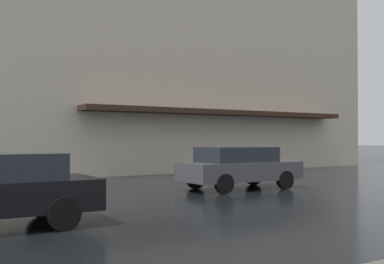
% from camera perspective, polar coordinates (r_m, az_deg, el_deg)
% --- Properties ---
extents(haussmann_block_corner, '(16.62, 21.48, 21.54)m').
position_cam_1_polar(haussmann_block_corner, '(31.38, -4.89, 15.53)').
color(haussmann_block_corner, beige).
rests_on(haussmann_block_corner, ground_plane).
extents(car_dark_grey, '(1.85, 4.10, 1.41)m').
position_cam_1_polar(car_dark_grey, '(15.38, 5.90, -4.31)').
color(car_dark_grey, '#4C4C51').
rests_on(car_dark_grey, ground_plane).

